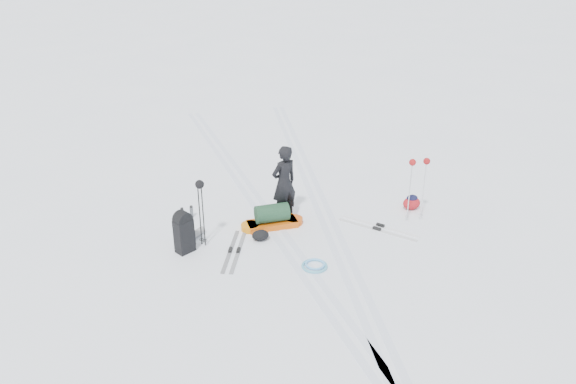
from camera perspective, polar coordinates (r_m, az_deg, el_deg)
name	(u,v)px	position (r m, az deg, el deg)	size (l,w,h in m)	color
ground	(280,235)	(11.68, -0.85, -4.36)	(200.00, 200.00, 0.00)	white
snow_hill_backdrop	(447,286)	(136.62, 15.84, -9.17)	(359.50, 192.00, 162.45)	white
ski_tracks	(296,212)	(12.57, 0.80, -2.08)	(3.38, 17.97, 0.01)	silver
skier	(284,183)	(11.96, -0.41, 0.90)	(0.62, 0.40, 1.69)	black
pulk_sled	(272,218)	(11.90, -1.62, -2.69)	(1.36, 0.46, 0.52)	#C34F0B
expedition_rucksack	(185,232)	(11.14, -10.39, -3.99)	(0.69, 0.91, 0.87)	black
ski_poles_black	(200,192)	(10.92, -8.92, -0.05)	(0.17, 0.18, 1.42)	black
ski_poles_silver	(419,169)	(12.05, 13.15, 2.29)	(0.46, 0.17, 1.44)	silver
touring_skis_grey	(234,251)	(11.15, -5.47, -5.97)	(0.81, 1.59, 0.06)	#93969B
touring_skis_white	(379,228)	(12.06, 9.19, -3.62)	(1.38, 1.51, 0.07)	silver
rope_coil	(315,265)	(10.63, 2.73, -7.45)	(0.53, 0.53, 0.06)	#4EA2BF
small_daypack	(412,202)	(12.96, 12.46, -1.03)	(0.46, 0.39, 0.35)	maroon
thermos_pair	(187,213)	(12.44, -10.25, -2.12)	(0.31, 0.18, 0.30)	#585B60
stuff_sack	(260,235)	(11.45, -2.82, -4.42)	(0.41, 0.35, 0.22)	black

